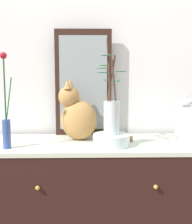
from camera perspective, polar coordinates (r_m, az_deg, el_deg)
The scene contains 8 objects.
wall_back at distance 1.99m, azimuth -0.18°, elevation 9.60°, with size 4.40×0.08×2.60m, color silver.
sideboard at distance 1.87m, azimuth 0.00°, elevation -18.36°, with size 1.39×0.49×0.83m.
mirror_leaning at distance 1.89m, azimuth -2.51°, elevation 5.72°, with size 0.36×0.03×0.68m.
cat_sitting at distance 1.76m, azimuth -3.64°, elevation -0.64°, with size 0.45×0.19×0.37m.
vase_slim_green at distance 1.63m, azimuth -17.24°, elevation -1.82°, with size 0.06×0.04×0.51m.
bowl_porcelain at distance 1.64m, azimuth 3.04°, elevation -5.50°, with size 0.21×0.21×0.07m, color white.
vase_glass_clear at distance 1.61m, azimuth 3.03°, elevation -0.18°, with size 0.18×0.18×0.52m.
jar_lidded_porcelain at distance 1.86m, azimuth 17.10°, elevation -1.35°, with size 0.09×0.09×0.28m.
Camera 1 is at (-0.03, -1.68, 1.24)m, focal length 46.52 mm.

